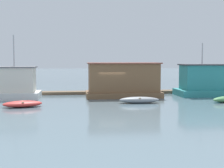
{
  "coord_description": "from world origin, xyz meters",
  "views": [
    {
      "loc": [
        -3.45,
        -30.05,
        3.71
      ],
      "look_at": [
        0.0,
        -1.0,
        1.4
      ],
      "focal_mm": 50.0,
      "sensor_mm": 36.0,
      "label": 1
    }
  ],
  "objects_px": {
    "houseboat_brown": "(123,80)",
    "dinghy_red": "(23,104)",
    "houseboat_teal": "(203,81)",
    "dinghy_grey": "(139,100)",
    "houseboat_white": "(7,84)"
  },
  "relations": [
    {
      "from": "dinghy_red",
      "to": "houseboat_white",
      "type": "bearing_deg",
      "value": 112.35
    },
    {
      "from": "houseboat_brown",
      "to": "dinghy_red",
      "type": "relative_size",
      "value": 2.28
    },
    {
      "from": "houseboat_white",
      "to": "dinghy_grey",
      "type": "relative_size",
      "value": 1.73
    },
    {
      "from": "houseboat_teal",
      "to": "houseboat_white",
      "type": "bearing_deg",
      "value": -179.27
    },
    {
      "from": "dinghy_red",
      "to": "dinghy_grey",
      "type": "distance_m",
      "value": 9.56
    },
    {
      "from": "houseboat_brown",
      "to": "dinghy_grey",
      "type": "xyz_separation_m",
      "value": [
        0.66,
        -4.62,
        -1.38
      ]
    },
    {
      "from": "houseboat_white",
      "to": "dinghy_red",
      "type": "height_order",
      "value": "houseboat_white"
    },
    {
      "from": "houseboat_brown",
      "to": "dinghy_red",
      "type": "bearing_deg",
      "value": -147.23
    },
    {
      "from": "houseboat_brown",
      "to": "houseboat_teal",
      "type": "xyz_separation_m",
      "value": [
        8.24,
        0.05,
        -0.19
      ]
    },
    {
      "from": "houseboat_teal",
      "to": "dinghy_red",
      "type": "relative_size",
      "value": 1.67
    },
    {
      "from": "houseboat_teal",
      "to": "dinghy_grey",
      "type": "xyz_separation_m",
      "value": [
        -7.58,
        -4.66,
        -1.19
      ]
    },
    {
      "from": "dinghy_red",
      "to": "houseboat_teal",
      "type": "bearing_deg",
      "value": 18.57
    },
    {
      "from": "dinghy_red",
      "to": "houseboat_brown",
      "type": "bearing_deg",
      "value": 32.77
    },
    {
      "from": "dinghy_grey",
      "to": "dinghy_red",
      "type": "bearing_deg",
      "value": -173.54
    },
    {
      "from": "houseboat_brown",
      "to": "dinghy_red",
      "type": "xyz_separation_m",
      "value": [
        -8.85,
        -5.69,
        -1.4
      ]
    }
  ]
}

